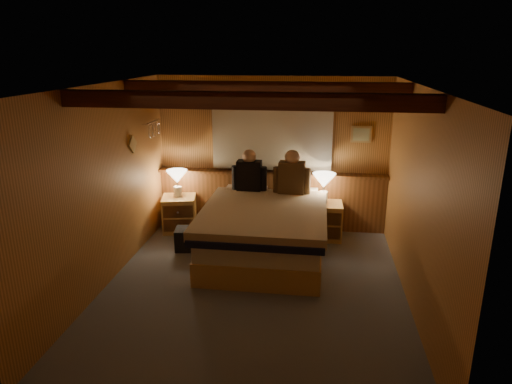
% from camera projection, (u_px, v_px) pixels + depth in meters
% --- Properties ---
extents(floor, '(4.20, 4.20, 0.00)m').
position_uv_depth(floor, '(254.00, 288.00, 5.54)').
color(floor, '#4A4F58').
rests_on(floor, ground).
extents(ceiling, '(4.20, 4.20, 0.00)m').
position_uv_depth(ceiling, '(253.00, 86.00, 4.82)').
color(ceiling, '#B98945').
rests_on(ceiling, wall_back).
extents(wall_back, '(3.60, 0.00, 3.60)m').
position_uv_depth(wall_back, '(272.00, 154.00, 7.17)').
color(wall_back, '#C08245').
rests_on(wall_back, floor).
extents(wall_left, '(0.00, 4.20, 4.20)m').
position_uv_depth(wall_left, '(104.00, 188.00, 5.41)').
color(wall_left, '#C08245').
rests_on(wall_left, floor).
extents(wall_right, '(0.00, 4.20, 4.20)m').
position_uv_depth(wall_right, '(417.00, 201.00, 4.95)').
color(wall_right, '#C08245').
rests_on(wall_right, floor).
extents(wall_front, '(3.60, 0.00, 3.60)m').
position_uv_depth(wall_front, '(212.00, 283.00, 3.19)').
color(wall_front, '#C08245').
rests_on(wall_front, floor).
extents(wainscot, '(3.60, 0.23, 0.94)m').
position_uv_depth(wainscot, '(271.00, 198.00, 7.32)').
color(wainscot, brown).
rests_on(wainscot, wall_back).
extents(curtain_window, '(2.18, 0.09, 1.11)m').
position_uv_depth(curtain_window, '(272.00, 135.00, 7.01)').
color(curtain_window, '#4C2213').
rests_on(curtain_window, wall_back).
extents(ceiling_beams, '(3.60, 1.65, 0.16)m').
position_uv_depth(ceiling_beams, '(255.00, 93.00, 4.99)').
color(ceiling_beams, '#4C2213').
rests_on(ceiling_beams, ceiling).
extents(coat_rail, '(0.05, 0.55, 0.24)m').
position_uv_depth(coat_rail, '(153.00, 127.00, 6.75)').
color(coat_rail, silver).
rests_on(coat_rail, wall_left).
extents(framed_print, '(0.30, 0.04, 0.25)m').
position_uv_depth(framed_print, '(361.00, 134.00, 6.87)').
color(framed_print, tan).
rests_on(framed_print, wall_back).
extents(bed, '(1.67, 2.14, 0.73)m').
position_uv_depth(bed, '(265.00, 231.00, 6.29)').
color(bed, tan).
rests_on(bed, floor).
extents(nightstand_left, '(0.59, 0.56, 0.56)m').
position_uv_depth(nightstand_left, '(180.00, 214.00, 7.23)').
color(nightstand_left, tan).
rests_on(nightstand_left, floor).
extents(nightstand_right, '(0.52, 0.47, 0.56)m').
position_uv_depth(nightstand_right, '(325.00, 221.00, 6.94)').
color(nightstand_right, tan).
rests_on(nightstand_right, floor).
extents(lamp_left, '(0.32, 0.32, 0.42)m').
position_uv_depth(lamp_left, '(177.00, 178.00, 7.09)').
color(lamp_left, silver).
rests_on(lamp_left, nightstand_left).
extents(lamp_right, '(0.35, 0.35, 0.45)m').
position_uv_depth(lamp_right, '(324.00, 182.00, 6.81)').
color(lamp_right, silver).
rests_on(lamp_right, nightstand_right).
extents(person_left, '(0.54, 0.22, 0.65)m').
position_uv_depth(person_left, '(249.00, 174.00, 6.88)').
color(person_left, black).
rests_on(person_left, bed).
extents(person_right, '(0.56, 0.24, 0.68)m').
position_uv_depth(person_right, '(292.00, 175.00, 6.73)').
color(person_right, '#47321C').
rests_on(person_right, bed).
extents(duffel_bag, '(0.56, 0.38, 0.38)m').
position_uv_depth(duffel_bag, '(194.00, 238.00, 6.58)').
color(duffel_bag, black).
rests_on(duffel_bag, floor).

